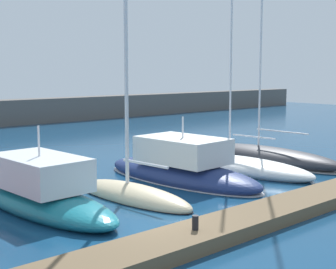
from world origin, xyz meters
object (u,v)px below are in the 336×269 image
(motorboat_teal_fourth, at_px, (40,191))
(sailboat_charcoal_eighth, at_px, (267,156))
(sailboat_white_seventh, at_px, (243,166))
(motorboat_navy_sixth, at_px, (180,168))
(sailboat_sand_fifth, at_px, (133,193))
(dock_bollard, at_px, (195,223))

(motorboat_teal_fourth, height_order, sailboat_charcoal_eighth, sailboat_charcoal_eighth)
(sailboat_charcoal_eighth, bearing_deg, motorboat_teal_fourth, 89.18)
(motorboat_teal_fourth, distance_m, sailboat_white_seventh, 11.12)
(sailboat_white_seventh, bearing_deg, motorboat_navy_sixth, 72.79)
(sailboat_sand_fifth, height_order, dock_bollard, sailboat_sand_fifth)
(motorboat_teal_fourth, distance_m, sailboat_charcoal_eighth, 14.27)
(motorboat_navy_sixth, relative_size, sailboat_charcoal_eighth, 0.50)
(sailboat_sand_fifth, bearing_deg, motorboat_teal_fourth, 65.52)
(motorboat_navy_sixth, bearing_deg, sailboat_sand_fifth, 104.76)
(dock_bollard, bearing_deg, motorboat_teal_fourth, 104.08)
(motorboat_teal_fourth, relative_size, motorboat_navy_sixth, 0.95)
(sailboat_sand_fifth, bearing_deg, sailboat_white_seventh, -91.06)
(motorboat_teal_fourth, relative_size, sailboat_charcoal_eighth, 0.48)
(motorboat_teal_fourth, relative_size, dock_bollard, 20.54)
(sailboat_sand_fifth, relative_size, sailboat_white_seventh, 0.96)
(sailboat_sand_fifth, distance_m, sailboat_charcoal_eighth, 10.87)
(motorboat_teal_fourth, bearing_deg, sailboat_charcoal_eighth, -92.50)
(motorboat_teal_fourth, bearing_deg, sailboat_sand_fifth, -112.52)
(motorboat_navy_sixth, height_order, dock_bollard, motorboat_navy_sixth)
(motorboat_teal_fourth, distance_m, motorboat_navy_sixth, 7.40)
(motorboat_teal_fourth, xyz_separation_m, dock_bollard, (1.67, -6.67, 0.00))
(sailboat_charcoal_eighth, bearing_deg, dock_bollard, 117.04)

